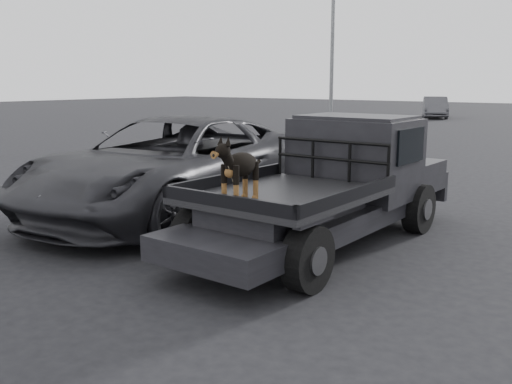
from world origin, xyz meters
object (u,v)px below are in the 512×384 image
Objects in this scene: flatbed_ute at (322,213)px; dog at (240,170)px; distant_car_a at (435,107)px; parked_suv at (173,166)px.

flatbed_ute is 7.30× the size of dog.
dog is at bearing -93.70° from flatbed_ute.
dog reaches higher than distant_car_a.
parked_suv reaches higher than dog.
distant_car_a is (-9.11, 29.24, 0.21)m from flatbed_ute.
dog reaches higher than flatbed_ute.
flatbed_ute is at bearing -96.10° from distant_car_a.
parked_suv is 29.75m from distant_car_a.
distant_car_a is (-9.00, 30.97, -0.62)m from dog.
parked_suv reaches higher than distant_car_a.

